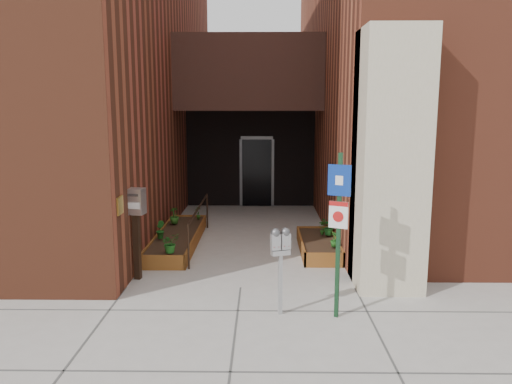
{
  "coord_description": "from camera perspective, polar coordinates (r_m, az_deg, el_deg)",
  "views": [
    {
      "loc": [
        0.38,
        -8.28,
        3.14
      ],
      "look_at": [
        0.25,
        1.8,
        1.38
      ],
      "focal_mm": 35.0,
      "sensor_mm": 36.0,
      "label": 1
    }
  ],
  "objects": [
    {
      "name": "sign_post",
      "position": [
        7.34,
        9.43,
        -2.98
      ],
      "size": [
        0.32,
        0.16,
        2.48
      ],
      "color": "#13351C",
      "rests_on": "ground"
    },
    {
      "name": "handrail",
      "position": [
        11.28,
        -6.55,
        -2.44
      ],
      "size": [
        0.04,
        3.34,
        0.9
      ],
      "color": "black",
      "rests_on": "ground"
    },
    {
      "name": "shrub_left_d",
      "position": [
        12.71,
        -6.63,
        -2.34
      ],
      "size": [
        0.24,
        0.24,
        0.33
      ],
      "primitive_type": "imported",
      "rotation": [
        0.0,
        0.0,
        5.31
      ],
      "color": "#245819",
      "rests_on": "planter_left"
    },
    {
      "name": "planter_left",
      "position": [
        11.55,
        -8.93,
        -5.35
      ],
      "size": [
        0.9,
        3.6,
        0.3
      ],
      "color": "brown",
      "rests_on": "ground"
    },
    {
      "name": "shrub_left_c",
      "position": [
        12.29,
        -9.34,
        -2.65
      ],
      "size": [
        0.32,
        0.32,
        0.41
      ],
      "primitive_type": "imported",
      "rotation": [
        0.0,
        0.0,
        3.93
      ],
      "color": "#255B1A",
      "rests_on": "planter_left"
    },
    {
      "name": "planter_right",
      "position": [
        10.97,
        7.15,
        -6.11
      ],
      "size": [
        0.8,
        2.2,
        0.3
      ],
      "color": "brown",
      "rests_on": "ground"
    },
    {
      "name": "shrub_left_a",
      "position": [
        9.91,
        -9.78,
        -5.76
      ],
      "size": [
        0.49,
        0.49,
        0.39
      ],
      "primitive_type": "imported",
      "rotation": [
        0.0,
        0.0,
        0.7
      ],
      "color": "#1E5E1A",
      "rests_on": "planter_left"
    },
    {
      "name": "payment_dropbox",
      "position": [
        9.21,
        -13.61,
        -2.47
      ],
      "size": [
        0.37,
        0.31,
        1.68
      ],
      "color": "black",
      "rests_on": "ground"
    },
    {
      "name": "shrub_left_b",
      "position": [
        10.99,
        -10.92,
        -4.25
      ],
      "size": [
        0.28,
        0.28,
        0.38
      ],
      "primitive_type": "imported",
      "rotation": [
        0.0,
        0.0,
        2.02
      ],
      "color": "#1A5919",
      "rests_on": "planter_left"
    },
    {
      "name": "shrub_right_a",
      "position": [
        10.3,
        8.96,
        -5.37
      ],
      "size": [
        0.22,
        0.22,
        0.31
      ],
      "primitive_type": "imported",
      "rotation": [
        0.0,
        0.0,
        1.19
      ],
      "color": "#1E5919",
      "rests_on": "planter_right"
    },
    {
      "name": "parking_meter",
      "position": [
        7.48,
        2.82,
        -6.38
      ],
      "size": [
        0.31,
        0.19,
        1.35
      ],
      "color": "#AAAAAD",
      "rests_on": "ground"
    },
    {
      "name": "shrub_right_c",
      "position": [
        11.17,
        8.32,
        -4.01
      ],
      "size": [
        0.41,
        0.41,
        0.36
      ],
      "primitive_type": "imported",
      "rotation": [
        0.0,
        0.0,
        4.39
      ],
      "color": "#1A5D20",
      "rests_on": "planter_right"
    },
    {
      "name": "shrub_right_b",
      "position": [
        11.21,
        7.62,
        -4.03
      ],
      "size": [
        0.21,
        0.21,
        0.33
      ],
      "primitive_type": "imported",
      "rotation": [
        0.0,
        0.0,
        2.92
      ],
      "color": "#215F1B",
      "rests_on": "planter_right"
    },
    {
      "name": "ground",
      "position": [
        8.86,
        -1.79,
        -10.87
      ],
      "size": [
        80.0,
        80.0,
        0.0
      ],
      "primitive_type": "plane",
      "color": "#9E9991",
      "rests_on": "ground"
    },
    {
      "name": "architecture",
      "position": [
        15.3,
        -1.41,
        16.77
      ],
      "size": [
        20.0,
        14.6,
        10.0
      ],
      "color": "brown",
      "rests_on": "ground"
    }
  ]
}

